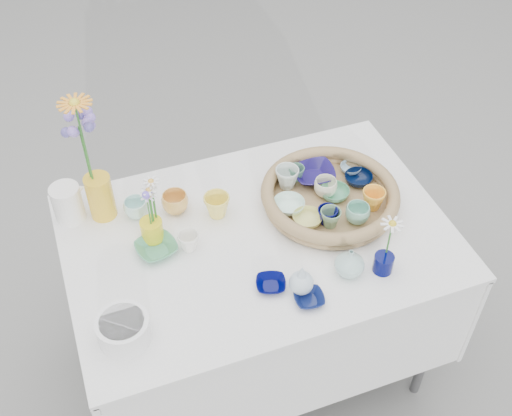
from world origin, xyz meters
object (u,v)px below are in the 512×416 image
object	(u,v)px
display_table	(258,360)
tall_vase_yellow	(101,197)
bud_vase_seafoam	(350,262)
wicker_tray	(330,196)

from	to	relation	value
display_table	tall_vase_yellow	bearing A→B (deg)	149.49
bud_vase_seafoam	tall_vase_yellow	world-z (taller)	tall_vase_yellow
display_table	wicker_tray	bearing A→B (deg)	10.12
wicker_tray	display_table	bearing A→B (deg)	-169.88
wicker_tray	tall_vase_yellow	world-z (taller)	tall_vase_yellow
bud_vase_seafoam	tall_vase_yellow	xyz separation A→B (m)	(-0.67, 0.52, 0.03)
display_table	wicker_tray	world-z (taller)	wicker_tray
display_table	tall_vase_yellow	world-z (taller)	tall_vase_yellow
bud_vase_seafoam	tall_vase_yellow	bearing A→B (deg)	142.17
wicker_tray	tall_vase_yellow	size ratio (longest dim) A/B	2.88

